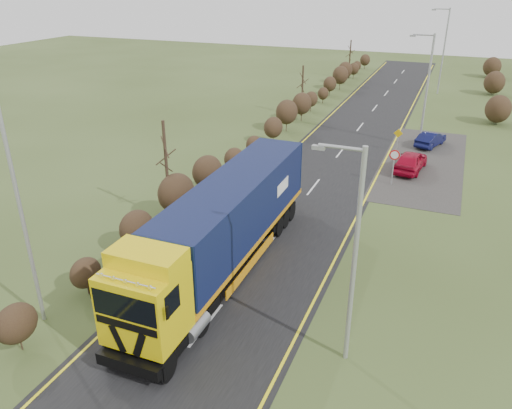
{
  "coord_description": "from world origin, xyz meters",
  "views": [
    {
      "loc": [
        8.22,
        -18.71,
        13.3
      ],
      "look_at": [
        -0.94,
        3.83,
        2.03
      ],
      "focal_mm": 35.0,
      "sensor_mm": 36.0,
      "label": 1
    }
  ],
  "objects_px": {
    "car_blue_sedan": "(431,139)",
    "speed_sign": "(394,160)",
    "car_red_hatchback": "(411,161)",
    "streetlight_near": "(352,252)",
    "lorry": "(224,225)"
  },
  "relations": [
    {
      "from": "lorry",
      "to": "streetlight_near",
      "type": "relative_size",
      "value": 1.92
    },
    {
      "from": "speed_sign",
      "to": "streetlight_near",
      "type": "bearing_deg",
      "value": -87.39
    },
    {
      "from": "streetlight_near",
      "to": "speed_sign",
      "type": "relative_size",
      "value": 3.33
    },
    {
      "from": "car_blue_sedan",
      "to": "streetlight_near",
      "type": "distance_m",
      "value": 28.42
    },
    {
      "from": "speed_sign",
      "to": "car_red_hatchback",
      "type": "bearing_deg",
      "value": 75.3
    },
    {
      "from": "lorry",
      "to": "streetlight_near",
      "type": "distance_m",
      "value": 8.03
    },
    {
      "from": "car_red_hatchback",
      "to": "car_blue_sedan",
      "type": "bearing_deg",
      "value": -90.54
    },
    {
      "from": "car_red_hatchback",
      "to": "streetlight_near",
      "type": "height_order",
      "value": "streetlight_near"
    },
    {
      "from": "car_red_hatchback",
      "to": "speed_sign",
      "type": "distance_m",
      "value": 3.57
    },
    {
      "from": "car_red_hatchback",
      "to": "streetlight_near",
      "type": "xyz_separation_m",
      "value": [
        -0.04,
        -21.46,
        3.88
      ]
    },
    {
      "from": "lorry",
      "to": "car_red_hatchback",
      "type": "bearing_deg",
      "value": 68.74
    },
    {
      "from": "lorry",
      "to": "speed_sign",
      "type": "relative_size",
      "value": 6.39
    },
    {
      "from": "lorry",
      "to": "car_red_hatchback",
      "type": "xyz_separation_m",
      "value": [
        6.8,
        17.66,
        -1.81
      ]
    },
    {
      "from": "car_blue_sedan",
      "to": "speed_sign",
      "type": "relative_size",
      "value": 1.48
    },
    {
      "from": "car_red_hatchback",
      "to": "car_blue_sedan",
      "type": "relative_size",
      "value": 1.17
    }
  ]
}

